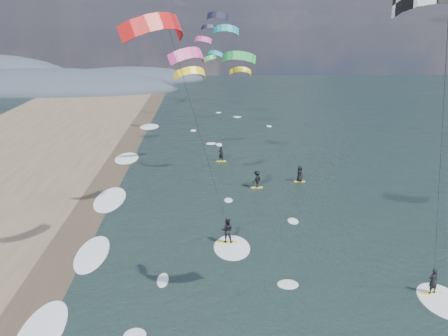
{
  "coord_description": "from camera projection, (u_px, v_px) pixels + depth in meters",
  "views": [
    {
      "loc": [
        -2.21,
        -16.84,
        15.59
      ],
      "look_at": [
        -1.0,
        12.0,
        7.0
      ],
      "focal_mm": 40.0,
      "sensor_mm": 36.0,
      "label": 1
    }
  ],
  "objects": [
    {
      "name": "bg_kite_field",
      "position": [
        214.0,
        46.0,
        71.37
      ],
      "size": [
        10.4,
        74.5,
        9.3
      ],
      "color": "black",
      "rests_on": "ground"
    },
    {
      "name": "kitesurfer_near_b",
      "position": [
        190.0,
        102.0,
        28.97
      ],
      "size": [
        7.11,
        9.35,
        16.41
      ],
      "color": "yellow",
      "rests_on": "ground"
    },
    {
      "name": "far_kitesurfers",
      "position": [
        262.0,
        172.0,
        50.36
      ],
      "size": [
        8.69,
        10.47,
        1.72
      ],
      "color": "yellow",
      "rests_on": "ground"
    },
    {
      "name": "kitesurfer_near_a",
      "position": [
        447.0,
        79.0,
        21.02
      ],
      "size": [
        7.71,
        8.76,
        17.56
      ],
      "color": "yellow",
      "rests_on": "ground"
    },
    {
      "name": "shoreline_surf",
      "position": [
        80.0,
        256.0,
        34.35
      ],
      "size": [
        2.4,
        79.4,
        0.11
      ],
      "color": "white",
      "rests_on": "ground"
    },
    {
      "name": "coastal_hills",
      "position": [
        29.0,
        86.0,
        122.16
      ],
      "size": [
        80.0,
        41.0,
        15.0
      ],
      "color": "#3D4756",
      "rests_on": "ground"
    },
    {
      "name": "wet_sand_strip",
      "position": [
        42.0,
        292.0,
        29.76
      ],
      "size": [
        3.0,
        240.0,
        0.0
      ],
      "primitive_type": "cube",
      "color": "#382D23",
      "rests_on": "ground"
    }
  ]
}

